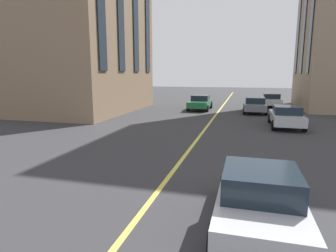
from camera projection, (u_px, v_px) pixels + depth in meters
lane_centre_line at (196, 140)px, 14.58m from camera, size 80.00×0.16×0.01m
car_silver_oncoming at (286, 116)px, 18.17m from camera, size 4.40×1.95×1.37m
car_grey_near at (255, 105)px, 24.86m from camera, size 4.40×1.95×1.37m
car_silver_mid at (259, 198)px, 6.21m from camera, size 3.90×1.89×1.40m
car_green_far at (200, 102)px, 27.07m from camera, size 4.40×1.95×1.37m
car_white_parked_b at (271, 100)px, 29.57m from camera, size 4.40×1.95×1.37m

